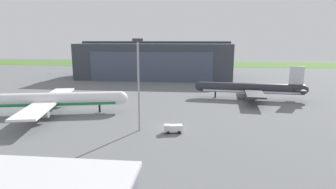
{
  "coord_description": "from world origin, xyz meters",
  "views": [
    {
      "loc": [
        6.37,
        -65.5,
        21.66
      ],
      "look_at": [
        -2.47,
        19.04,
        4.29
      ],
      "focal_mm": 29.44,
      "sensor_mm": 36.0,
      "label": 1
    }
  ],
  "objects_px": {
    "airliner_far_right": "(250,88)",
    "apron_light_mast": "(138,79)",
    "maintenance_hangar": "(156,60)",
    "baggage_tug": "(173,128)",
    "airliner_near_left": "(51,100)"
  },
  "relations": [
    {
      "from": "airliner_far_right",
      "to": "baggage_tug",
      "type": "height_order",
      "value": "airliner_far_right"
    },
    {
      "from": "airliner_far_right",
      "to": "apron_light_mast",
      "type": "xyz_separation_m",
      "value": [
        -32.72,
        -38.22,
        8.56
      ]
    },
    {
      "from": "airliner_near_left",
      "to": "apron_light_mast",
      "type": "distance_m",
      "value": 32.2
    },
    {
      "from": "airliner_near_left",
      "to": "baggage_tug",
      "type": "bearing_deg",
      "value": -19.36
    },
    {
      "from": "maintenance_hangar",
      "to": "apron_light_mast",
      "type": "height_order",
      "value": "apron_light_mast"
    },
    {
      "from": "maintenance_hangar",
      "to": "baggage_tug",
      "type": "xyz_separation_m",
      "value": [
        17.98,
        -94.2,
        -8.48
      ]
    },
    {
      "from": "airliner_near_left",
      "to": "baggage_tug",
      "type": "xyz_separation_m",
      "value": [
        36.81,
        -12.93,
        -2.98
      ]
    },
    {
      "from": "maintenance_hangar",
      "to": "baggage_tug",
      "type": "height_order",
      "value": "maintenance_hangar"
    },
    {
      "from": "airliner_far_right",
      "to": "airliner_near_left",
      "type": "xyz_separation_m",
      "value": [
        -61.37,
        -26.16,
        0.14
      ]
    },
    {
      "from": "baggage_tug",
      "to": "airliner_far_right",
      "type": "bearing_deg",
      "value": 57.86
    },
    {
      "from": "maintenance_hangar",
      "to": "airliner_far_right",
      "type": "xyz_separation_m",
      "value": [
        42.54,
        -55.11,
        -5.65
      ]
    },
    {
      "from": "airliner_far_right",
      "to": "airliner_near_left",
      "type": "relative_size",
      "value": 0.92
    },
    {
      "from": "airliner_near_left",
      "to": "apron_light_mast",
      "type": "relative_size",
      "value": 1.98
    },
    {
      "from": "baggage_tug",
      "to": "maintenance_hangar",
      "type": "bearing_deg",
      "value": 100.81
    },
    {
      "from": "airliner_far_right",
      "to": "maintenance_hangar",
      "type": "bearing_deg",
      "value": 127.67
    }
  ]
}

